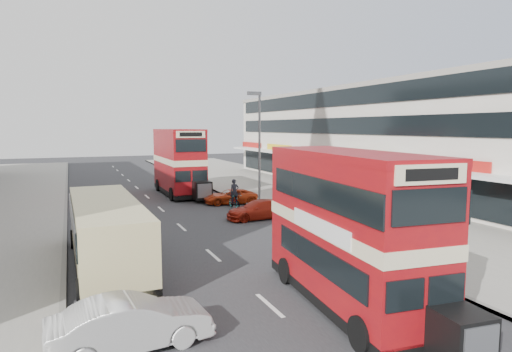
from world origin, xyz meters
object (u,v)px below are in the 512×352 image
street_lamp (258,140)px  bus_main (349,228)px  cyclist (234,199)px  car_right_b (230,197)px  pedestrian_near (317,203)px  bus_second (179,161)px  car_right_c (180,178)px  coach (106,231)px  car_right_a (259,210)px  car_left_front (131,323)px

street_lamp → bus_main: (-4.21, -16.92, -2.27)m
cyclist → bus_main: bearing=-98.6°
bus_main → car_right_b: bus_main is taller
bus_main → pedestrian_near: bus_main is taller
pedestrian_near → bus_second: bearing=-87.9°
street_lamp → car_right_c: street_lamp is taller
car_right_b → street_lamp: bearing=38.9°
pedestrian_near → coach: bearing=-0.1°
bus_main → car_right_a: 13.69m
coach → car_right_a: size_ratio=2.38×
bus_main → car_right_b: bearing=-93.1°
bus_second → pedestrian_near: bearing=113.9°
street_lamp → car_right_a: street_lamp is taller
car_right_a → car_right_b: (0.23, 5.80, -0.04)m
car_right_a → cyclist: (-0.18, 3.83, 0.10)m
street_lamp → bus_main: 17.58m
car_right_c → car_right_b: bearing=-2.0°
bus_second → coach: 19.55m
street_lamp → coach: street_lamp is taller
coach → cyclist: 13.72m
street_lamp → cyclist: street_lamp is taller
car_right_a → pedestrian_near: size_ratio=2.48×
street_lamp → coach: 15.15m
bus_main → car_right_a: size_ratio=2.17×
bus_second → cyclist: bearing=104.2°
bus_second → pedestrian_near: 14.29m
car_right_a → bus_main: bearing=-12.9°
car_right_a → car_right_c: (-0.45, 18.96, -0.01)m
street_lamp → car_right_c: (-2.01, 15.33, -4.20)m
street_lamp → car_right_a: (-1.56, -3.62, -4.19)m
car_right_c → pedestrian_near: size_ratio=2.08×
pedestrian_near → car_right_b: bearing=-86.3°
car_right_c → pedestrian_near: bearing=6.3°
bus_second → pedestrian_near: (5.74, -12.96, -1.84)m
street_lamp → bus_second: (-3.77, 8.22, -1.98)m
car_right_a → cyclist: cyclist is taller
car_right_a → pedestrian_near: 3.72m
bus_main → car_right_c: 32.39m
car_right_b → car_left_front: bearing=-19.1°
car_left_front → car_right_c: bearing=-20.2°
car_right_a → street_lamp: bearing=155.1°
bus_second → car_right_b: 6.90m
street_lamp → bus_main: street_lamp is taller
street_lamp → car_left_front: size_ratio=1.98×
bus_second → car_left_front: 26.40m
coach → car_right_c: (8.97, 25.24, -0.93)m
bus_second → car_right_b: size_ratio=2.45×
bus_main → coach: (-6.77, 7.01, -1.00)m
bus_main → car_right_b: (2.88, 19.10, -1.97)m
pedestrian_near → bus_main: bearing=41.3°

